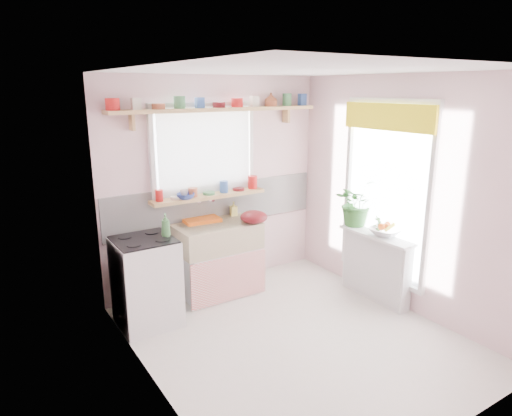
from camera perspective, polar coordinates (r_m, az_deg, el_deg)
room at (r=5.17m, az=5.24°, el=3.76°), size 3.20×3.20×3.20m
sink_unit at (r=5.36m, az=-4.79°, el=-6.29°), size 0.95×0.65×1.11m
cooker at (r=4.80m, az=-13.57°, el=-8.92°), size 0.58×0.58×0.93m
radiator_ledge at (r=5.40m, az=14.74°, el=-6.96°), size 0.22×0.95×0.78m
windowsill at (r=5.31m, az=-5.91°, el=1.49°), size 1.40×0.22×0.04m
pine_shelf at (r=5.23m, az=-4.65°, el=12.18°), size 2.52×0.24×0.04m
shelf_crockery at (r=5.23m, az=-4.67°, el=13.00°), size 2.47×0.11×0.12m
sill_crockery at (r=5.28m, az=-6.10°, el=2.26°), size 1.35×0.11×0.12m
dish_tray at (r=5.35m, az=-6.92°, el=-1.42°), size 0.44×0.34×0.04m
colander at (r=5.22m, az=-0.27°, el=-1.13°), size 0.41×0.41×0.14m
jade_plant at (r=5.49m, az=12.36°, el=0.70°), size 0.61×0.56×0.55m
fruit_bowl at (r=5.24m, az=15.92°, el=-2.87°), size 0.41×0.41×0.08m
herb_pot at (r=5.30m, az=14.98°, el=-1.99°), size 0.11×0.08×0.19m
soap_bottle_sink at (r=5.53m, az=-2.82°, el=-0.08°), size 0.09×0.09×0.17m
sill_cup at (r=5.23m, az=-9.02°, el=1.91°), size 0.15×0.15×0.09m
sill_bowl at (r=5.11m, az=-8.78°, el=1.46°), size 0.24×0.24×0.06m
shelf_vase at (r=5.67m, az=1.88°, el=13.42°), size 0.15×0.15×0.16m
cooker_bottle at (r=4.63m, az=-11.23°, el=-2.12°), size 0.12×0.12×0.23m
fruit at (r=5.23m, az=15.96°, el=-2.19°), size 0.20×0.14×0.10m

